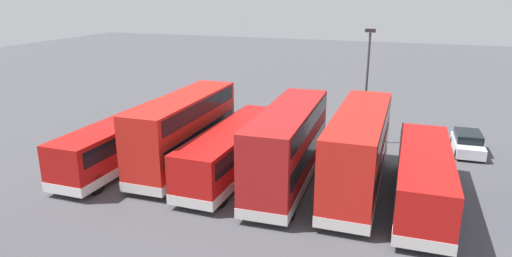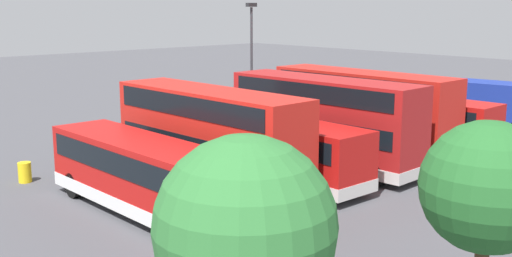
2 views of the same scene
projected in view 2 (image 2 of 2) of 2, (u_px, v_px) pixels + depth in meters
The scene contains 13 objects.
ground_plane at pixel (187, 142), 37.92m from camera, with size 140.00×140.00×0.00m, color #47474C.
bus_single_deck_near_end at pixel (409, 119), 36.45m from camera, with size 2.81×10.44×2.95m.
bus_double_decker_second at pixel (362, 110), 34.56m from camera, with size 2.70×11.01×4.55m.
bus_double_decker_third at pixel (324, 120), 31.60m from camera, with size 3.00×10.77×4.55m.
bus_single_deck_fourth at pixel (267, 145), 29.74m from camera, with size 2.74×11.25×2.95m.
bus_double_decker_fifth at pixel (210, 137), 27.48m from camera, with size 2.76×10.52×4.55m.
bus_single_deck_sixth at pixel (149, 176), 24.37m from camera, with size 2.62×11.33×2.95m.
box_truck_blue at pixel (483, 104), 41.31m from camera, with size 3.62×7.79×3.20m.
car_hatchback_silver at pixel (319, 109), 45.50m from camera, with size 1.98×4.18×1.43m.
lamp_post_tall at pixel (251, 58), 39.72m from camera, with size 0.70×0.30×8.26m.
waste_bin_yellow at pixel (25, 172), 29.21m from camera, with size 0.60×0.60×0.95m, color yellow.
tree_leftmost at pixel (245, 227), 12.15m from camera, with size 3.63×3.63×5.75m.
tree_midleft at pixel (487, 188), 15.59m from camera, with size 3.37×3.37×5.39m.
Camera 2 is at (21.99, 30.09, 8.17)m, focal length 44.00 mm.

